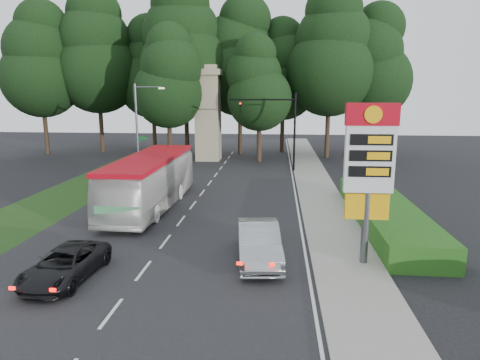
# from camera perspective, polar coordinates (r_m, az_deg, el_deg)

# --- Properties ---
(ground) EXTENTS (120.00, 120.00, 0.00)m
(ground) POSITION_cam_1_polar(r_m,az_deg,el_deg) (18.10, -13.24, -12.37)
(ground) COLOR black
(ground) RESTS_ON ground
(road_surface) EXTENTS (14.00, 80.00, 0.02)m
(road_surface) POSITION_cam_1_polar(r_m,az_deg,el_deg) (29.10, -5.92, -2.87)
(road_surface) COLOR black
(road_surface) RESTS_ON ground
(sidewalk_right) EXTENTS (3.00, 80.00, 0.12)m
(sidewalk_right) POSITION_cam_1_polar(r_m,az_deg,el_deg) (28.74, 10.99, -3.11)
(sidewalk_right) COLOR gray
(sidewalk_right) RESTS_ON ground
(grass_verge_left) EXTENTS (5.00, 50.00, 0.02)m
(grass_verge_left) POSITION_cam_1_polar(r_m,az_deg,el_deg) (37.53, -18.54, -0.13)
(grass_verge_left) COLOR #193814
(grass_verge_left) RESTS_ON ground
(hedge) EXTENTS (3.00, 14.00, 1.20)m
(hedge) POSITION_cam_1_polar(r_m,az_deg,el_deg) (25.31, 18.74, -4.27)
(hedge) COLOR #1F5115
(hedge) RESTS_ON ground
(gas_station_pylon) EXTENTS (2.10, 0.45, 6.85)m
(gas_station_pylon) POSITION_cam_1_polar(r_m,az_deg,el_deg) (18.26, 16.86, 2.25)
(gas_station_pylon) COLOR #59595E
(gas_station_pylon) RESTS_ON ground
(traffic_signal_mast) EXTENTS (6.10, 0.35, 7.20)m
(traffic_signal_mast) POSITION_cam_1_polar(r_m,az_deg,el_deg) (39.74, 5.41, 7.84)
(traffic_signal_mast) COLOR black
(traffic_signal_mast) RESTS_ON ground
(streetlight_signs) EXTENTS (2.75, 0.98, 8.00)m
(streetlight_signs) POSITION_cam_1_polar(r_m,az_deg,el_deg) (39.76, -13.31, 7.25)
(streetlight_signs) COLOR #59595E
(streetlight_signs) RESTS_ON ground
(monument) EXTENTS (3.00, 3.00, 10.05)m
(monument) POSITION_cam_1_polar(r_m,az_deg,el_deg) (46.31, -4.28, 8.93)
(monument) COLOR gray
(monument) RESTS_ON ground
(tree_far_west) EXTENTS (8.96, 8.96, 17.60)m
(tree_far_west) POSITION_cam_1_polar(r_m,az_deg,el_deg) (55.96, -25.16, 14.07)
(tree_far_west) COLOR #2D2116
(tree_far_west) RESTS_ON ground
(tree_west_mid) EXTENTS (9.80, 9.80, 19.25)m
(tree_west_mid) POSITION_cam_1_polar(r_m,az_deg,el_deg) (55.18, -18.57, 15.65)
(tree_west_mid) COLOR #2D2116
(tree_west_mid) RESTS_ON ground
(tree_west_near) EXTENTS (8.40, 8.40, 16.50)m
(tree_west_near) POSITION_cam_1_polar(r_m,az_deg,el_deg) (54.94, -11.67, 14.27)
(tree_west_near) COLOR #2D2116
(tree_west_near) RESTS_ON ground
(tree_center_left) EXTENTS (10.08, 10.08, 19.80)m
(tree_center_left) POSITION_cam_1_polar(r_m,az_deg,el_deg) (49.99, -7.38, 17.00)
(tree_center_left) COLOR #2D2116
(tree_center_left) RESTS_ON ground
(tree_center_right) EXTENTS (9.24, 9.24, 18.15)m
(tree_center_right) POSITION_cam_1_polar(r_m,az_deg,el_deg) (50.99, 0.01, 15.86)
(tree_center_right) COLOR #2D2116
(tree_center_right) RESTS_ON ground
(tree_east_near) EXTENTS (8.12, 8.12, 15.95)m
(tree_east_near) POSITION_cam_1_polar(r_m,az_deg,el_deg) (52.71, 5.81, 14.20)
(tree_east_near) COLOR #2D2116
(tree_east_near) RESTS_ON ground
(tree_east_mid) EXTENTS (9.52, 9.52, 18.70)m
(tree_east_mid) POSITION_cam_1_polar(r_m,az_deg,el_deg) (49.14, 11.98, 16.16)
(tree_east_mid) COLOR #2D2116
(tree_east_mid) RESTS_ON ground
(tree_far_east) EXTENTS (8.68, 8.68, 17.05)m
(tree_far_east) POSITION_cam_1_polar(r_m,az_deg,el_deg) (51.84, 17.34, 14.54)
(tree_far_east) COLOR #2D2116
(tree_far_east) RESTS_ON ground
(tree_monument_left) EXTENTS (7.28, 7.28, 14.30)m
(tree_monument_left) POSITION_cam_1_polar(r_m,az_deg,el_deg) (46.12, -9.60, 13.23)
(tree_monument_left) COLOR #2D2116
(tree_monument_left) RESTS_ON ground
(tree_monument_right) EXTENTS (6.72, 6.72, 13.20)m
(tree_monument_right) POSITION_cam_1_polar(r_m,az_deg,el_deg) (45.20, 2.63, 12.56)
(tree_monument_right) COLOR #2D2116
(tree_monument_right) RESTS_ON ground
(transit_bus) EXTENTS (3.07, 11.97, 3.32)m
(transit_bus) POSITION_cam_1_polar(r_m,az_deg,el_deg) (27.67, -11.82, -0.31)
(transit_bus) COLOR silver
(transit_bus) RESTS_ON ground
(sedan_silver) EXTENTS (2.32, 5.22, 1.67)m
(sedan_silver) POSITION_cam_1_polar(r_m,az_deg,el_deg) (18.85, 2.51, -8.33)
(sedan_silver) COLOR #989B9F
(sedan_silver) RESTS_ON ground
(suv_charcoal) EXTENTS (2.31, 4.61, 1.25)m
(suv_charcoal) POSITION_cam_1_polar(r_m,az_deg,el_deg) (18.46, -22.28, -10.37)
(suv_charcoal) COLOR black
(suv_charcoal) RESTS_ON ground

